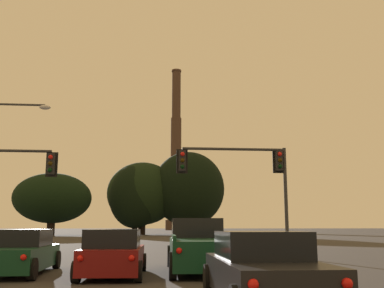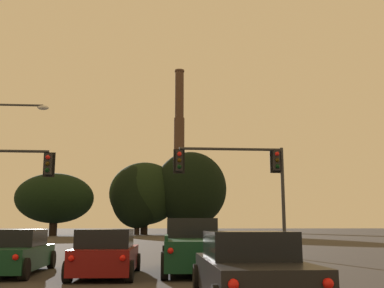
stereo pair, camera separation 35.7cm
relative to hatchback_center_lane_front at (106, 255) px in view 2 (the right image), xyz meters
The scene contains 10 objects.
hatchback_center_lane_front is the anchor object (origin of this frame).
sedan_left_lane_front 3.31m from the hatchback_center_lane_front, 161.29° to the left, with size 2.08×4.74×1.43m.
sedan_right_lane_second 6.26m from the hatchback_center_lane_front, 57.08° to the right, with size 2.01×4.72×1.43m.
pickup_truck_right_lane_front 3.18m from the hatchback_center_lane_front, 26.98° to the left, with size 2.31×5.55×1.82m.
traffic_light_overhead_right 10.70m from the hatchback_center_lane_front, 53.03° to the left, with size 5.80×0.50×5.53m.
smokestack 162.75m from the hatchback_center_lane_front, 86.25° to the left, with size 7.78×7.78×64.34m.
treeline_right_mid 66.64m from the hatchback_center_lane_front, 91.47° to the left, with size 9.33×8.39×12.37m.
treeline_far_left 67.90m from the hatchback_center_lane_front, 83.34° to the left, with size 13.07×11.76×14.96m.
treeline_far_right 63.35m from the hatchback_center_lane_front, 103.80° to the left, with size 12.65×11.38×10.15m.
treeline_center_left 68.22m from the hatchback_center_lane_front, 90.42° to the left, with size 12.79×11.52×13.04m.
Camera 2 is at (1.60, -1.42, 1.53)m, focal length 42.00 mm.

